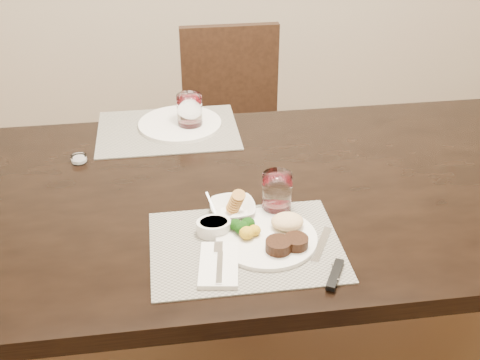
{
  "coord_description": "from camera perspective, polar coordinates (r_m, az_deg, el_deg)",
  "views": [
    {
      "loc": [
        -0.3,
        -1.4,
        1.65
      ],
      "look_at": [
        -0.11,
        -0.06,
        0.82
      ],
      "focal_mm": 45.0,
      "sensor_mm": 36.0,
      "label": 1
    }
  ],
  "objects": [
    {
      "name": "steak_knife",
      "position": [
        1.41,
        8.68,
        -8.14
      ],
      "size": [
        0.08,
        0.24,
        0.01
      ],
      "rotation": [
        0.0,
        0.0,
        -0.49
      ],
      "color": "white",
      "rests_on": "placemat_near"
    },
    {
      "name": "placemat_far",
      "position": [
        2.01,
        -6.85,
        4.71
      ],
      "size": [
        0.46,
        0.34,
        0.0
      ],
      "primitive_type": "cube",
      "color": "gray",
      "rests_on": "dining_table"
    },
    {
      "name": "dinner_plate",
      "position": [
        1.47,
        3.0,
        -5.26
      ],
      "size": [
        0.25,
        0.25,
        0.04
      ],
      "rotation": [
        0.0,
        0.0,
        -0.21
      ],
      "color": "white",
      "rests_on": "placemat_near"
    },
    {
      "name": "dining_table",
      "position": [
        1.74,
        3.41,
        -2.99
      ],
      "size": [
        2.0,
        1.0,
        0.75
      ],
      "color": "black",
      "rests_on": "ground"
    },
    {
      "name": "placemat_near",
      "position": [
        1.46,
        0.55,
        -6.28
      ],
      "size": [
        0.46,
        0.34,
        0.0
      ],
      "primitive_type": "cube",
      "color": "gray",
      "rests_on": "dining_table"
    },
    {
      "name": "salt_cellar",
      "position": [
        1.87,
        -15.02,
        1.91
      ],
      "size": [
        0.05,
        0.05,
        0.02
      ],
      "rotation": [
        0.0,
        0.0,
        0.41
      ],
      "color": "white",
      "rests_on": "dining_table"
    },
    {
      "name": "far_plate",
      "position": [
        2.03,
        -5.72,
        5.32
      ],
      "size": [
        0.28,
        0.28,
        0.01
      ],
      "primitive_type": "cylinder",
      "color": "white",
      "rests_on": "placemat_far"
    },
    {
      "name": "chair_far",
      "position": [
        2.62,
        -0.63,
        5.46
      ],
      "size": [
        0.42,
        0.42,
        0.9
      ],
      "color": "black",
      "rests_on": "ground"
    },
    {
      "name": "wine_glass_near",
      "position": [
        1.56,
        3.51,
        -1.4
      ],
      "size": [
        0.08,
        0.08,
        0.11
      ],
      "rotation": [
        0.0,
        0.0,
        0.22
      ],
      "color": "white",
      "rests_on": "placemat_near"
    },
    {
      "name": "cracker_bowl",
      "position": [
        1.56,
        -0.7,
        -2.71
      ],
      "size": [
        0.12,
        0.12,
        0.05
      ],
      "rotation": [
        0.0,
        0.0,
        0.02
      ],
      "color": "white",
      "rests_on": "placemat_near"
    },
    {
      "name": "sauce_ramekin",
      "position": [
        1.5,
        -2.5,
        -4.41
      ],
      "size": [
        0.09,
        0.13,
        0.07
      ],
      "rotation": [
        0.0,
        0.0,
        0.35
      ],
      "color": "white",
      "rests_on": "placemat_near"
    },
    {
      "name": "wine_glass_far",
      "position": [
        2.0,
        -4.79,
        6.33
      ],
      "size": [
        0.08,
        0.08,
        0.11
      ],
      "rotation": [
        0.0,
        0.0,
        0.23
      ],
      "color": "white",
      "rests_on": "placemat_far"
    },
    {
      "name": "napkin_fork",
      "position": [
        1.4,
        -2.03,
        -8.02
      ],
      "size": [
        0.11,
        0.17,
        0.02
      ],
      "rotation": [
        0.0,
        0.0,
        -0.15
      ],
      "color": "white",
      "rests_on": "placemat_near"
    }
  ]
}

